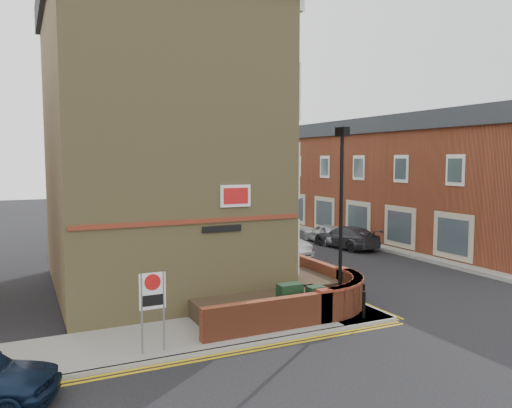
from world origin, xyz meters
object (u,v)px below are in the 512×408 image
object	(u,v)px
silver_car_near	(277,243)
lamppost	(341,219)
zone_sign	(153,297)
utility_cabinet_large	(290,302)

from	to	relation	value
silver_car_near	lamppost	bearing A→B (deg)	-116.60
lamppost	zone_sign	distance (m)	6.85
utility_cabinet_large	silver_car_near	size ratio (longest dim) A/B	0.27
lamppost	utility_cabinet_large	distance (m)	3.24
utility_cabinet_large	zone_sign	distance (m)	4.86
lamppost	utility_cabinet_large	world-z (taller)	lamppost
utility_cabinet_large	zone_sign	bearing A→B (deg)	-170.31
utility_cabinet_large	silver_car_near	distance (m)	11.31
zone_sign	silver_car_near	world-z (taller)	zone_sign
utility_cabinet_large	zone_sign	world-z (taller)	zone_sign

